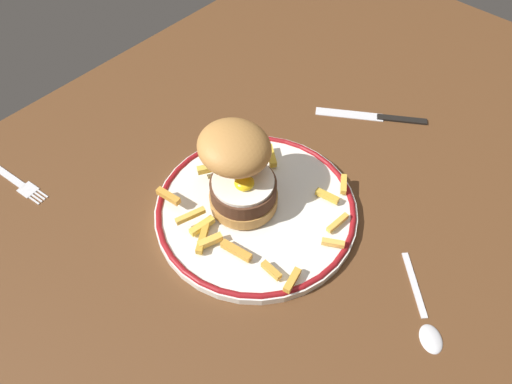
{
  "coord_description": "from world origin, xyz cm",
  "views": [
    {
      "loc": [
        -32.92,
        -29.08,
        53.87
      ],
      "look_at": [
        -3.86,
        -2.82,
        4.6
      ],
      "focal_mm": 33.68,
      "sensor_mm": 36.0,
      "label": 1
    }
  ],
  "objects_px": {
    "dinner_plate": "(256,209)",
    "fork": "(13,179)",
    "burger": "(239,169)",
    "knife": "(380,117)",
    "spoon": "(428,325)"
  },
  "relations": [
    {
      "from": "burger",
      "to": "knife",
      "type": "relative_size",
      "value": 0.86
    },
    {
      "from": "burger",
      "to": "fork",
      "type": "bearing_deg",
      "value": 124.74
    },
    {
      "from": "dinner_plate",
      "to": "burger",
      "type": "height_order",
      "value": "burger"
    },
    {
      "from": "knife",
      "to": "spoon",
      "type": "relative_size",
      "value": 1.48
    },
    {
      "from": "dinner_plate",
      "to": "knife",
      "type": "bearing_deg",
      "value": -4.52
    },
    {
      "from": "dinner_plate",
      "to": "fork",
      "type": "height_order",
      "value": "dinner_plate"
    },
    {
      "from": "burger",
      "to": "fork",
      "type": "height_order",
      "value": "burger"
    },
    {
      "from": "dinner_plate",
      "to": "spoon",
      "type": "relative_size",
      "value": 2.57
    },
    {
      "from": "burger",
      "to": "spoon",
      "type": "height_order",
      "value": "burger"
    },
    {
      "from": "burger",
      "to": "knife",
      "type": "distance_m",
      "value": 0.29
    },
    {
      "from": "burger",
      "to": "fork",
      "type": "xyz_separation_m",
      "value": [
        -0.19,
        0.28,
        -0.07
      ]
    },
    {
      "from": "fork",
      "to": "spoon",
      "type": "bearing_deg",
      "value": -69.91
    },
    {
      "from": "dinner_plate",
      "to": "fork",
      "type": "xyz_separation_m",
      "value": [
        -0.19,
        0.3,
        -0.01
      ]
    },
    {
      "from": "burger",
      "to": "fork",
      "type": "relative_size",
      "value": 0.94
    },
    {
      "from": "knife",
      "to": "spoon",
      "type": "distance_m",
      "value": 0.36
    }
  ]
}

